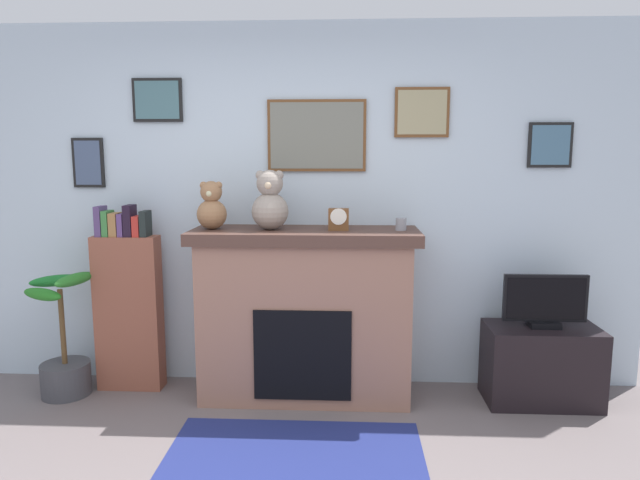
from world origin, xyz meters
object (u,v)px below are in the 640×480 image
object	(u,v)px
fireplace	(305,313)
bookshelf	(128,305)
candle_jar	(401,224)
tv_stand	(541,365)
teddy_bear_tan	(270,203)
potted_plant	(64,355)
television	(545,302)
mantel_clock	(339,219)
teddy_bear_cream	(212,208)

from	to	relation	value
fireplace	bookshelf	bearing A→B (deg)	177.22
candle_jar	bookshelf	bearing A→B (deg)	177.63
tv_stand	teddy_bear_tan	xyz separation A→B (m)	(-1.85, 0.02, 1.09)
potted_plant	candle_jar	size ratio (longest dim) A/B	10.57
candle_jar	television	bearing A→B (deg)	-1.29
bookshelf	television	xyz separation A→B (m)	(2.89, -0.10, 0.09)
bookshelf	mantel_clock	distance (m)	1.63
mantel_clock	teddy_bear_tan	size ratio (longest dim) A/B	0.37
candle_jar	teddy_bear_tan	world-z (taller)	teddy_bear_tan
teddy_bear_tan	television	bearing A→B (deg)	-0.66
potted_plant	teddy_bear_cream	bearing A→B (deg)	3.81
tv_stand	teddy_bear_tan	world-z (taller)	teddy_bear_tan
tv_stand	candle_jar	world-z (taller)	candle_jar
potted_plant	television	distance (m)	3.33
tv_stand	mantel_clock	bearing A→B (deg)	179.23
bookshelf	teddy_bear_tan	size ratio (longest dim) A/B	3.32
mantel_clock	teddy_bear_cream	bearing A→B (deg)	179.90
candle_jar	tv_stand	bearing A→B (deg)	-1.20
potted_plant	teddy_bear_tan	bearing A→B (deg)	2.76
bookshelf	potted_plant	bearing A→B (deg)	-160.14
fireplace	potted_plant	size ratio (longest dim) A/B	1.75
teddy_bear_cream	teddy_bear_tan	world-z (taller)	teddy_bear_tan
candle_jar	teddy_bear_tan	bearing A→B (deg)	-179.97
fireplace	candle_jar	size ratio (longest dim) A/B	18.47
fireplace	mantel_clock	distance (m)	0.70
fireplace	television	xyz separation A→B (m)	(1.61, -0.04, 0.11)
teddy_bear_tan	tv_stand	bearing A→B (deg)	-0.62
bookshelf	tv_stand	world-z (taller)	bookshelf
fireplace	bookshelf	xyz separation A→B (m)	(-1.28, 0.06, 0.02)
potted_plant	tv_stand	size ratio (longest dim) A/B	1.18
bookshelf	mantel_clock	size ratio (longest dim) A/B	8.90
tv_stand	television	bearing A→B (deg)	-90.00
candle_jar	mantel_clock	xyz separation A→B (m)	(-0.42, -0.00, 0.03)
fireplace	potted_plant	bearing A→B (deg)	-177.00
potted_plant	candle_jar	bearing A→B (deg)	1.74
television	teddy_bear_cream	xyz separation A→B (m)	(-2.25, 0.02, 0.62)
bookshelf	teddy_bear_tan	distance (m)	1.28
television	mantel_clock	world-z (taller)	mantel_clock
fireplace	mantel_clock	xyz separation A→B (m)	(0.23, -0.02, 0.66)
bookshelf	potted_plant	size ratio (longest dim) A/B	1.51
television	teddy_bear_cream	size ratio (longest dim) A/B	1.70
tv_stand	teddy_bear_cream	bearing A→B (deg)	179.49
mantel_clock	teddy_bear_cream	size ratio (longest dim) A/B	0.46
potted_plant	tv_stand	distance (m)	3.31
fireplace	mantel_clock	world-z (taller)	mantel_clock
teddy_bear_tan	bookshelf	bearing A→B (deg)	175.60
mantel_clock	teddy_bear_tan	world-z (taller)	teddy_bear_tan
bookshelf	mantel_clock	world-z (taller)	bookshelf
tv_stand	candle_jar	distance (m)	1.36
fireplace	tv_stand	world-z (taller)	fireplace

